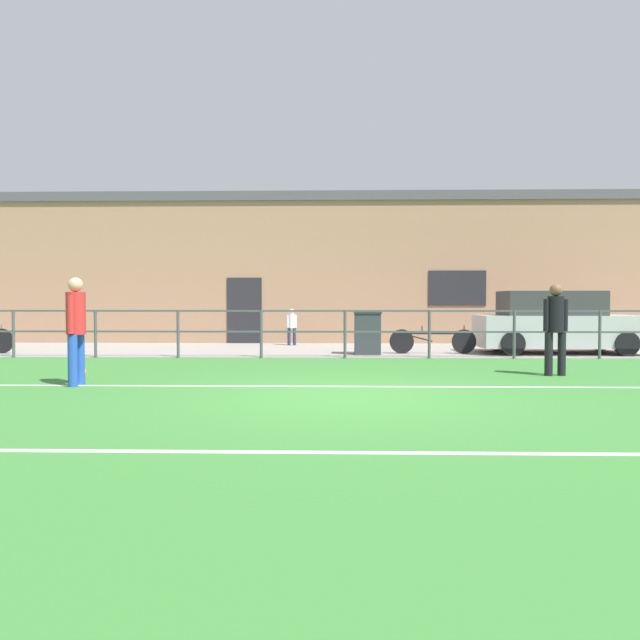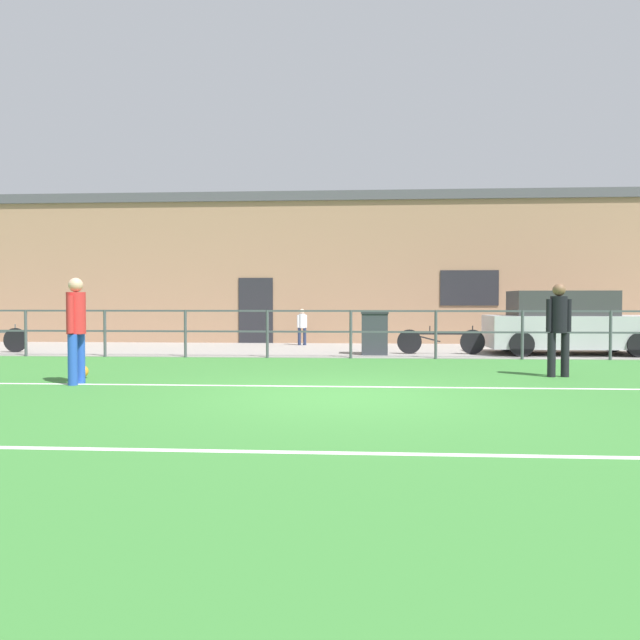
# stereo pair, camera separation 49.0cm
# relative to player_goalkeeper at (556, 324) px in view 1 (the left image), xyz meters

# --- Properties ---
(ground) EXTENTS (60.00, 44.00, 0.04)m
(ground) POSITION_rel_player_goalkeeper_xyz_m (-3.80, -2.61, -0.97)
(ground) COLOR #387A33
(field_line_touchline) EXTENTS (36.00, 0.11, 0.00)m
(field_line_touchline) POSITION_rel_player_goalkeeper_xyz_m (-3.80, -1.56, -0.95)
(field_line_touchline) COLOR white
(field_line_touchline) RESTS_ON ground
(field_line_hash) EXTENTS (36.00, 0.11, 0.00)m
(field_line_hash) POSITION_rel_player_goalkeeper_xyz_m (-3.80, -5.95, -0.95)
(field_line_hash) COLOR white
(field_line_hash) RESTS_ON ground
(pavement_strip) EXTENTS (48.00, 5.00, 0.02)m
(pavement_strip) POSITION_rel_player_goalkeeper_xyz_m (-3.80, 5.89, -0.94)
(pavement_strip) COLOR gray
(pavement_strip) RESTS_ON ground
(perimeter_fence) EXTENTS (36.07, 0.07, 1.15)m
(perimeter_fence) POSITION_rel_player_goalkeeper_xyz_m (-3.80, 3.39, -0.21)
(perimeter_fence) COLOR #474C51
(perimeter_fence) RESTS_ON ground
(clubhouse_facade) EXTENTS (28.00, 2.56, 4.84)m
(clubhouse_facade) POSITION_rel_player_goalkeeper_xyz_m (-3.80, 9.59, 1.47)
(clubhouse_facade) COLOR #A37A5B
(clubhouse_facade) RESTS_ON ground
(player_goalkeeper) EXTENTS (0.46, 0.29, 1.68)m
(player_goalkeeper) POSITION_rel_player_goalkeeper_xyz_m (0.00, 0.00, 0.00)
(player_goalkeeper) COLOR black
(player_goalkeeper) RESTS_ON ground
(player_striker) EXTENTS (0.31, 0.48, 1.75)m
(player_striker) POSITION_rel_player_goalkeeper_xyz_m (-8.20, -1.56, 0.04)
(player_striker) COLOR blue
(player_striker) RESTS_ON ground
(soccer_ball_match) EXTENTS (0.23, 0.23, 0.23)m
(soccer_ball_match) POSITION_rel_player_goalkeeper_xyz_m (-8.49, -0.74, -0.84)
(soccer_ball_match) COLOR orange
(soccer_ball_match) RESTS_ON ground
(spectator_child) EXTENTS (0.30, 0.19, 1.10)m
(spectator_child) POSITION_rel_player_goalkeeper_xyz_m (-5.36, 7.48, -0.31)
(spectator_child) COLOR #232D4C
(spectator_child) RESTS_ON pavement_strip
(parked_car_red) EXTENTS (4.06, 1.79, 1.60)m
(parked_car_red) POSITION_rel_player_goalkeeper_xyz_m (1.64, 4.74, -0.18)
(parked_car_red) COLOR #B7B7BC
(parked_car_red) RESTS_ON pavement_strip
(bicycle_parked_0) EXTENTS (2.20, 0.04, 0.72)m
(bicycle_parked_0) POSITION_rel_player_goalkeeper_xyz_m (-1.55, 4.53, -0.61)
(bicycle_parked_0) COLOR black
(bicycle_parked_0) RESTS_ON pavement_strip
(trash_bin_0) EXTENTS (0.68, 0.58, 1.11)m
(trash_bin_0) POSITION_rel_player_goalkeeper_xyz_m (-3.22, 4.28, -0.38)
(trash_bin_0) COLOR #33383D
(trash_bin_0) RESTS_ON pavement_strip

